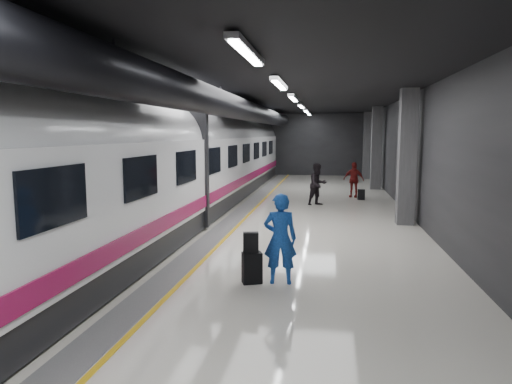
{
  "coord_description": "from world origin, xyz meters",
  "views": [
    {
      "loc": [
        1.98,
        -13.76,
        3.02
      ],
      "look_at": [
        -0.01,
        -1.24,
        1.41
      ],
      "focal_mm": 32.0,
      "sensor_mm": 36.0,
      "label": 1
    }
  ],
  "objects": [
    {
      "name": "suitcase_main",
      "position": [
        0.48,
        -4.89,
        0.32
      ],
      "size": [
        0.46,
        0.38,
        0.64
      ],
      "primitive_type": "cube",
      "rotation": [
        0.0,
        0.0,
        0.39
      ],
      "color": "black",
      "rests_on": "ground"
    },
    {
      "name": "train",
      "position": [
        -3.25,
        -0.0,
        2.07
      ],
      "size": [
        3.05,
        38.0,
        4.05
      ],
      "color": "black",
      "rests_on": "ground"
    },
    {
      "name": "traveler_main",
      "position": [
        1.05,
        -4.8,
        0.93
      ],
      "size": [
        0.72,
        0.52,
        1.85
      ],
      "primitive_type": "imported",
      "rotation": [
        0.0,
        0.0,
        3.25
      ],
      "color": "blue",
      "rests_on": "ground"
    },
    {
      "name": "traveler_far_a",
      "position": [
        1.54,
        5.66,
        0.9
      ],
      "size": [
        1.11,
        1.08,
        1.79
      ],
      "primitive_type": "imported",
      "rotation": [
        0.0,
        0.0,
        0.68
      ],
      "color": "black",
      "rests_on": "ground"
    },
    {
      "name": "traveler_far_b",
      "position": [
        3.18,
        8.5,
        0.84
      ],
      "size": [
        1.06,
        0.67,
        1.68
      ],
      "primitive_type": "imported",
      "rotation": [
        0.0,
        0.0,
        -0.28
      ],
      "color": "maroon",
      "rests_on": "ground"
    },
    {
      "name": "shoulder_bag",
      "position": [
        0.46,
        -4.88,
        0.84
      ],
      "size": [
        0.34,
        0.22,
        0.41
      ],
      "primitive_type": "cube",
      "rotation": [
        0.0,
        0.0,
        0.2
      ],
      "color": "black",
      "rests_on": "suitcase_main"
    },
    {
      "name": "ground",
      "position": [
        0.0,
        0.0,
        0.0
      ],
      "size": [
        40.0,
        40.0,
        0.0
      ],
      "primitive_type": "plane",
      "color": "silver",
      "rests_on": "ground"
    },
    {
      "name": "platform_hall",
      "position": [
        -0.29,
        0.96,
        3.54
      ],
      "size": [
        10.02,
        40.02,
        4.51
      ],
      "color": "black",
      "rests_on": "ground"
    },
    {
      "name": "suitcase_far",
      "position": [
        3.51,
        7.62,
        0.24
      ],
      "size": [
        0.35,
        0.24,
        0.48
      ],
      "primitive_type": "cube",
      "rotation": [
        0.0,
        0.0,
        -0.09
      ],
      "color": "black",
      "rests_on": "ground"
    }
  ]
}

